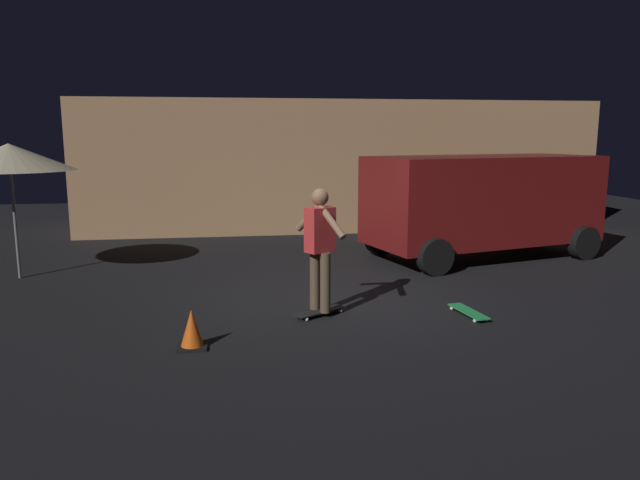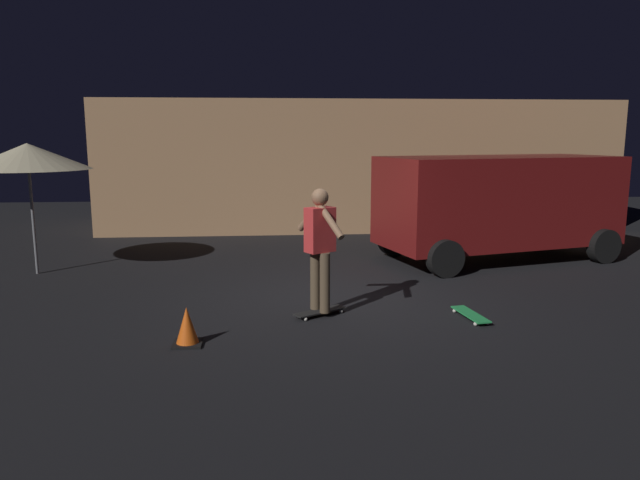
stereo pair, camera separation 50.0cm
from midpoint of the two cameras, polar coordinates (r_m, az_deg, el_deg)
ground_plane at (r=8.91m, az=3.05°, el=-5.81°), size 28.00×28.00×0.00m
low_building at (r=16.30m, az=4.36°, el=7.27°), size 13.21×3.33×3.30m
parked_van at (r=12.21m, az=17.93°, el=3.58°), size 4.93×3.18×2.03m
patio_umbrella at (r=11.36m, az=-25.19°, el=7.28°), size 2.10×2.10×2.30m
skateboard_ridden at (r=8.15m, az=1.77°, el=-6.91°), size 0.77×0.58×0.07m
skateboard_spare at (r=8.33m, az=15.97°, el=-6.93°), size 0.32×0.80×0.07m
skater at (r=7.92m, az=1.81°, el=-0.10°), size 0.59×0.88×1.67m
traffic_cone at (r=7.12m, az=-10.71°, el=-8.30°), size 0.34×0.34×0.46m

